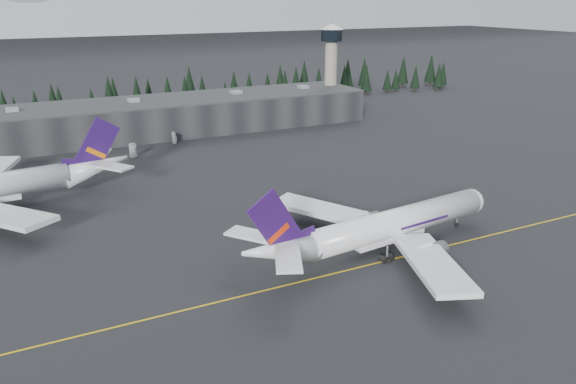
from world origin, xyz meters
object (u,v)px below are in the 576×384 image
terminal (162,116)px  jet_main (378,228)px  gse_vehicle_b (175,142)px  gse_vehicle_a (133,156)px  control_tower (331,59)px

terminal → jet_main: size_ratio=2.60×
jet_main → gse_vehicle_b: (-11.96, 104.27, -4.36)m
jet_main → gse_vehicle_a: 97.11m
gse_vehicle_a → gse_vehicle_b: gse_vehicle_b is taller
control_tower → gse_vehicle_a: 100.92m
gse_vehicle_b → jet_main: bearing=-7.9°
control_tower → jet_main: (-63.74, -125.62, -18.31)m
terminal → jet_main: (11.26, -122.62, -1.20)m
gse_vehicle_a → gse_vehicle_b: 20.55m
terminal → control_tower: size_ratio=4.24×
terminal → jet_main: jet_main is taller
terminal → gse_vehicle_b: terminal is taller
jet_main → control_tower: bearing=56.9°
jet_main → gse_vehicle_a: jet_main is taller
control_tower → jet_main: control_tower is taller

